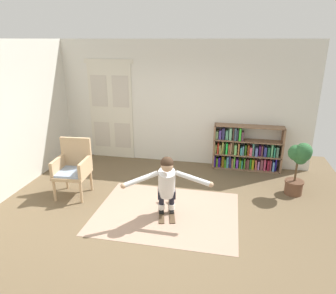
% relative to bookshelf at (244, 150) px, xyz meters
% --- Properties ---
extents(ground_plane, '(7.20, 7.20, 0.00)m').
position_rel_bookshelf_xyz_m(ground_plane, '(-1.50, -2.39, -0.46)').
color(ground_plane, brown).
extents(back_wall, '(6.00, 0.10, 2.90)m').
position_rel_bookshelf_xyz_m(back_wall, '(-1.50, 0.21, 0.99)').
color(back_wall, silver).
rests_on(back_wall, ground).
extents(side_wall_left, '(0.10, 6.00, 2.90)m').
position_rel_bookshelf_xyz_m(side_wall_left, '(-4.50, -1.99, 0.99)').
color(side_wall_left, silver).
rests_on(side_wall_left, ground).
extents(double_door, '(1.22, 0.05, 2.45)m').
position_rel_bookshelf_xyz_m(double_door, '(-3.27, 0.15, 0.77)').
color(double_door, beige).
rests_on(double_door, ground).
extents(rug, '(2.47, 1.91, 0.01)m').
position_rel_bookshelf_xyz_m(rug, '(-1.35, -2.29, -0.45)').
color(rug, tan).
rests_on(rug, ground).
extents(bookshelf, '(1.55, 0.30, 1.05)m').
position_rel_bookshelf_xyz_m(bookshelf, '(0.00, 0.00, 0.00)').
color(bookshelf, '#805F46').
rests_on(bookshelf, ground).
extents(wicker_chair, '(0.64, 0.64, 1.10)m').
position_rel_bookshelf_xyz_m(wicker_chair, '(-3.25, -1.95, 0.13)').
color(wicker_chair, tan).
rests_on(wicker_chair, ground).
extents(potted_plant, '(0.42, 0.42, 1.08)m').
position_rel_bookshelf_xyz_m(potted_plant, '(0.97, -1.13, 0.25)').
color(potted_plant, brown).
rests_on(potted_plant, ground).
extents(skis_pair, '(0.44, 0.79, 0.07)m').
position_rel_bookshelf_xyz_m(skis_pair, '(-1.35, -2.26, -0.43)').
color(skis_pair, '#493724').
rests_on(skis_pair, rug).
extents(person_skier, '(1.43, 0.75, 1.08)m').
position_rel_bookshelf_xyz_m(person_skier, '(-1.31, -2.44, 0.21)').
color(person_skier, white).
rests_on(person_skier, skis_pair).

